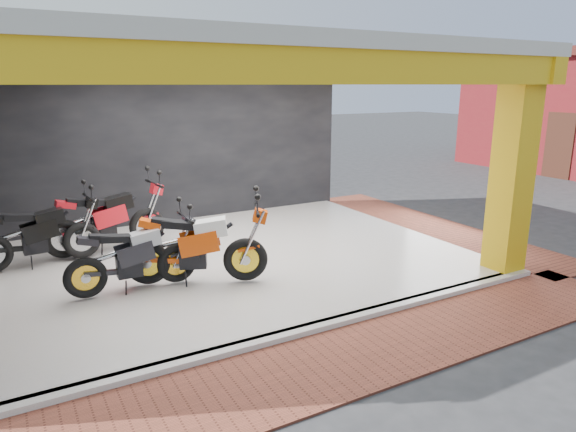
# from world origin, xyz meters

# --- Properties ---
(ground) EXTENTS (80.00, 80.00, 0.00)m
(ground) POSITION_xyz_m (0.00, 0.00, 0.00)
(ground) COLOR #2D2D30
(ground) RESTS_ON ground
(showroom_floor) EXTENTS (8.00, 6.00, 0.10)m
(showroom_floor) POSITION_xyz_m (0.00, 2.00, 0.05)
(showroom_floor) COLOR white
(showroom_floor) RESTS_ON ground
(showroom_ceiling) EXTENTS (8.40, 6.40, 0.20)m
(showroom_ceiling) POSITION_xyz_m (0.00, 2.00, 3.60)
(showroom_ceiling) COLOR beige
(showroom_ceiling) RESTS_ON corner_column
(back_wall) EXTENTS (8.20, 0.20, 3.50)m
(back_wall) POSITION_xyz_m (0.00, 5.10, 1.75)
(back_wall) COLOR black
(back_wall) RESTS_ON ground
(corner_column) EXTENTS (0.50, 0.50, 3.50)m
(corner_column) POSITION_xyz_m (3.75, -0.75, 1.75)
(corner_column) COLOR gold
(corner_column) RESTS_ON ground
(header_beam_front) EXTENTS (8.40, 0.30, 0.40)m
(header_beam_front) POSITION_xyz_m (0.00, -1.00, 3.30)
(header_beam_front) COLOR gold
(header_beam_front) RESTS_ON corner_column
(header_beam_right) EXTENTS (0.30, 6.40, 0.40)m
(header_beam_right) POSITION_xyz_m (4.00, 2.00, 3.30)
(header_beam_right) COLOR gold
(header_beam_right) RESTS_ON corner_column
(floor_kerb) EXTENTS (8.00, 0.20, 0.10)m
(floor_kerb) POSITION_xyz_m (0.00, -1.02, 0.05)
(floor_kerb) COLOR white
(floor_kerb) RESTS_ON ground
(paver_front) EXTENTS (9.00, 1.40, 0.03)m
(paver_front) POSITION_xyz_m (0.00, -1.80, 0.01)
(paver_front) COLOR brown
(paver_front) RESTS_ON ground
(paver_right) EXTENTS (1.40, 7.00, 0.03)m
(paver_right) POSITION_xyz_m (4.80, 2.00, 0.01)
(paver_right) COLOR brown
(paver_right) RESTS_ON ground
(moto_hero) EXTENTS (2.45, 1.71, 1.41)m
(moto_hero) POSITION_xyz_m (-0.32, 0.76, 0.80)
(moto_hero) COLOR #DC4509
(moto_hero) RESTS_ON showroom_floor
(moto_row_a) EXTENTS (2.06, 0.81, 1.25)m
(moto_row_a) POSITION_xyz_m (-1.26, 1.23, 0.72)
(moto_row_a) COLOR black
(moto_row_a) RESTS_ON showroom_floor
(moto_row_b) EXTENTS (2.19, 0.93, 1.31)m
(moto_row_b) POSITION_xyz_m (-2.37, 3.16, 0.76)
(moto_row_b) COLOR black
(moto_row_b) RESTS_ON showroom_floor
(moto_row_d) EXTENTS (2.38, 1.07, 1.41)m
(moto_row_d) POSITION_xyz_m (-1.15, 3.45, 0.81)
(moto_row_d) COLOR red
(moto_row_d) RESTS_ON showroom_floor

